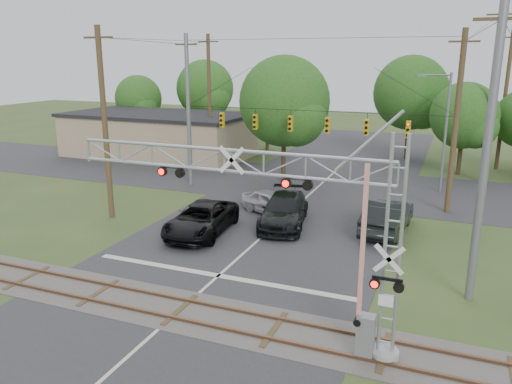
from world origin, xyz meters
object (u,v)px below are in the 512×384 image
at_px(streetlight, 443,127).
at_px(crossing_gantry, 285,212).
at_px(sedan_silver, 271,203).
at_px(commercial_building, 158,134).
at_px(pickup_black, 201,219).
at_px(traffic_signal_span, 322,119).
at_px(car_dark, 284,210).

bearing_deg(streetlight, crossing_gantry, -100.21).
distance_m(sedan_silver, streetlight, 14.29).
xyz_separation_m(sedan_silver, streetlight, (9.73, 9.61, 4.15)).
bearing_deg(crossing_gantry, commercial_building, 129.43).
bearing_deg(pickup_black, traffic_signal_span, 60.10).
bearing_deg(sedan_silver, car_dark, -115.14).
bearing_deg(traffic_signal_span, commercial_building, 153.60).
height_order(pickup_black, sedan_silver, pickup_black).
relative_size(crossing_gantry, sedan_silver, 2.78).
relative_size(crossing_gantry, car_dark, 1.96).
xyz_separation_m(sedan_silver, commercial_building, (-17.53, 14.30, 1.44)).
xyz_separation_m(car_dark, sedan_silver, (-1.47, 1.77, -0.16)).
distance_m(crossing_gantry, commercial_building, 36.38).
xyz_separation_m(crossing_gantry, sedan_silver, (-5.52, 13.73, -4.01)).
relative_size(traffic_signal_span, car_dark, 3.10).
distance_m(pickup_black, commercial_building, 24.53).
bearing_deg(car_dark, streetlight, 43.03).
xyz_separation_m(pickup_black, car_dark, (3.90, 3.22, 0.05)).
bearing_deg(pickup_black, streetlight, 44.74).
relative_size(pickup_black, streetlight, 0.70).
xyz_separation_m(crossing_gantry, car_dark, (-4.05, 11.96, -3.85)).
relative_size(car_dark, commercial_building, 0.33).
bearing_deg(traffic_signal_span, sedan_silver, -112.73).
bearing_deg(pickup_black, crossing_gantry, -53.23).
bearing_deg(traffic_signal_span, car_dark, -94.20).
bearing_deg(streetlight, pickup_black, -129.78).
bearing_deg(sedan_silver, pickup_black, 179.17).
bearing_deg(commercial_building, streetlight, -8.47).
xyz_separation_m(crossing_gantry, traffic_signal_span, (-3.58, 18.36, 0.91)).
bearing_deg(streetlight, sedan_silver, -135.34).
height_order(crossing_gantry, sedan_silver, crossing_gantry).
relative_size(pickup_black, car_dark, 0.99).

